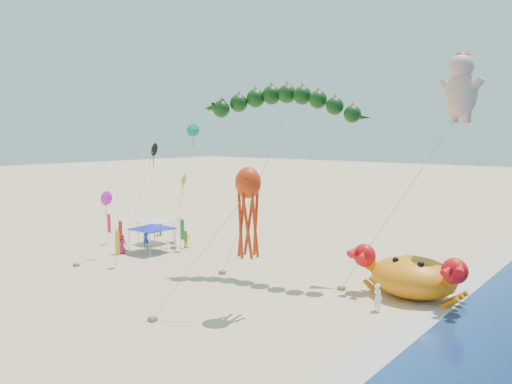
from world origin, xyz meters
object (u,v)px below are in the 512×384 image
octopus_kite (248,206)px  canopy_blue (152,226)px  cherub_kite (461,86)px  dragon_kite (283,108)px  crab_inflatable (413,276)px  canopy_white (156,220)px

octopus_kite → canopy_blue: size_ratio=2.53×
cherub_kite → octopus_kite: 17.38m
dragon_kite → cherub_kite: bearing=23.5°
crab_inflatable → canopy_white: crab_inflatable is taller
octopus_kite → canopy_blue: (-17.39, 6.80, -4.28)m
dragon_kite → canopy_white: bearing=176.2°
crab_inflatable → octopus_kite: bearing=-125.6°
crab_inflatable → dragon_kite: dragon_kite is taller
dragon_kite → canopy_blue: bearing=-173.4°
crab_inflatable → cherub_kite: (1.31, 4.07, 12.81)m
dragon_kite → canopy_blue: 17.48m
dragon_kite → octopus_kite: (3.53, -8.40, -6.26)m
cherub_kite → canopy_blue: size_ratio=4.64×
cherub_kite → canopy_white: 30.79m
octopus_kite → canopy_white: 22.67m
canopy_blue → octopus_kite: bearing=-21.4°
octopus_kite → canopy_blue: bearing=158.6°
crab_inflatable → octopus_kite: (-6.69, -9.35, 5.21)m
canopy_blue → dragon_kite: bearing=6.6°
crab_inflatable → dragon_kite: bearing=-174.7°
dragon_kite → canopy_white: (-16.61, 1.10, -10.54)m
dragon_kite → canopy_white: size_ratio=4.78×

